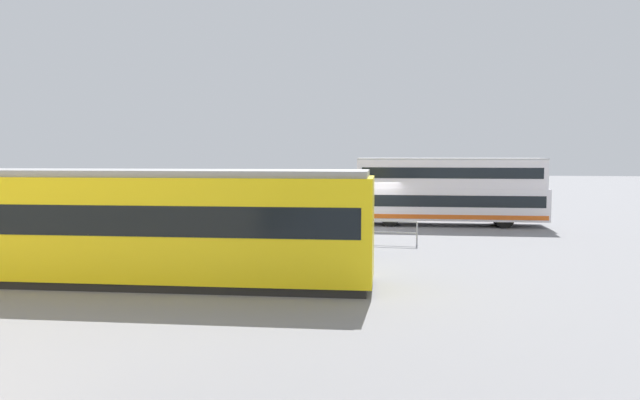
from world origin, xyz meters
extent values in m
plane|color=slate|center=(0.00, 0.00, 0.00)|extent=(160.00, 160.00, 0.00)
cube|color=silver|center=(-3.93, -1.66, 1.25)|extent=(10.70, 2.96, 1.79)
cube|color=silver|center=(-3.93, -1.66, 2.93)|extent=(10.38, 2.84, 1.57)
cube|color=black|center=(-3.93, -1.66, 1.46)|extent=(10.17, 2.97, 0.64)
cube|color=black|center=(-3.93, -1.66, 3.01)|extent=(9.85, 2.85, 0.60)
cube|color=#D85919|center=(-3.93, -1.66, 0.60)|extent=(10.49, 2.99, 0.24)
cube|color=#B2B2B7|center=(-3.93, -1.66, 3.76)|extent=(10.38, 2.84, 0.10)
cylinder|color=black|center=(-0.64, -1.53, 0.50)|extent=(1.10, 2.52, 1.00)
cylinder|color=black|center=(-6.84, -1.78, 0.50)|extent=(1.10, 2.52, 1.00)
cube|color=yellow|center=(6.87, 15.43, 1.82)|extent=(15.66, 3.49, 3.13)
cube|color=black|center=(6.87, 15.43, 2.13)|extent=(15.04, 3.49, 0.90)
cube|color=gray|center=(6.87, 15.43, 3.48)|extent=(15.34, 3.26, 0.20)
cube|color=black|center=(6.87, 15.43, 0.12)|extent=(15.34, 3.34, 0.25)
cylinder|color=#4C3F2D|center=(3.53, 3.88, 0.43)|extent=(0.14, 0.14, 0.86)
cylinder|color=#4C3F2D|center=(3.36, 3.73, 0.43)|extent=(0.14, 0.14, 0.86)
cylinder|color=#335938|center=(3.44, 3.81, 1.19)|extent=(0.45, 0.45, 0.66)
sphere|color=#8C6647|center=(3.44, 3.81, 1.63)|extent=(0.23, 0.23, 0.23)
cylinder|color=#33384C|center=(-0.44, 9.62, 0.41)|extent=(0.14, 0.14, 0.81)
cylinder|color=#33384C|center=(-0.27, 9.48, 0.41)|extent=(0.14, 0.14, 0.81)
cylinder|color=navy|center=(-0.36, 9.55, 1.12)|extent=(0.45, 0.45, 0.63)
sphere|color=tan|center=(-0.36, 9.55, 1.55)|extent=(0.22, 0.22, 0.22)
cube|color=gray|center=(1.78, 5.94, 1.05)|extent=(7.93, 0.62, 0.06)
cube|color=gray|center=(1.78, 5.94, 0.55)|extent=(7.93, 0.62, 0.06)
cylinder|color=gray|center=(-2.18, 6.22, 0.53)|extent=(0.07, 0.07, 1.05)
cylinder|color=gray|center=(1.78, 5.94, 0.53)|extent=(0.07, 0.07, 1.05)
cylinder|color=gray|center=(5.75, 5.66, 0.53)|extent=(0.07, 0.07, 1.05)
cylinder|color=slate|center=(7.31, 6.73, 1.25)|extent=(0.10, 0.10, 2.50)
cube|color=#1999D8|center=(7.30, 6.77, 2.12)|extent=(1.22, 0.35, 0.56)
camera|label=1|loc=(-2.19, 32.70, 4.10)|focal=33.36mm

